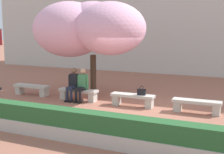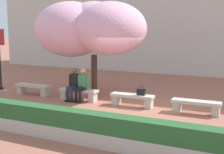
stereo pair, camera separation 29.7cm
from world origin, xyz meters
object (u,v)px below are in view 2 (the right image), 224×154
stone_bench_near_west (79,93)px  stone_bench_near_east (196,105)px  stone_bench_center (132,98)px  handbag (141,92)px  person_seated_left (73,83)px  person_seated_right (82,83)px  cherry_tree_main (90,28)px  stone_bench_west_end (33,88)px

stone_bench_near_west → stone_bench_near_east: (4.61, 0.00, 0.00)m
stone_bench_center → handbag: handbag is taller
stone_bench_near_west → person_seated_left: (-0.20, -0.05, 0.40)m
handbag → person_seated_right: bearing=-178.5°
stone_bench_near_east → person_seated_left: size_ratio=1.26×
stone_bench_near_east → handbag: 1.99m
cherry_tree_main → person_seated_left: bearing=-94.0°
stone_bench_near_west → handbag: size_ratio=4.80×
stone_bench_near_west → person_seated_right: person_seated_right is taller
stone_bench_center → stone_bench_near_west: bearing=180.0°
stone_bench_west_end → stone_bench_center: (4.61, 0.00, 0.00)m
stone_bench_center → cherry_tree_main: 3.69m
person_seated_left → stone_bench_center: bearing=1.2°
stone_bench_west_end → stone_bench_near_west: size_ratio=1.00×
stone_bench_west_end → stone_bench_near_east: (6.91, 0.00, 0.00)m
stone_bench_near_west → handbag: 2.66m
handbag → stone_bench_center: bearing=-178.0°
stone_bench_near_west → person_seated_left: bearing=-165.0°
stone_bench_near_east → person_seated_right: bearing=-179.3°
stone_bench_near_east → person_seated_right: person_seated_right is taller
person_seated_left → cherry_tree_main: cherry_tree_main is taller
person_seated_left → person_seated_right: size_ratio=1.00×
stone_bench_center → stone_bench_near_east: same height
stone_bench_west_end → handbag: bearing=0.1°
stone_bench_near_east → person_seated_left: 4.83m
stone_bench_center → cherry_tree_main: cherry_tree_main is taller
person_seated_left → handbag: (2.84, 0.07, -0.12)m
stone_bench_near_west → person_seated_left: person_seated_left is taller
cherry_tree_main → person_seated_right: bearing=-75.2°
stone_bench_west_end → stone_bench_near_west: same height
handbag → stone_bench_west_end: bearing=-179.9°
stone_bench_west_end → stone_bench_near_west: (2.30, 0.00, 0.00)m
cherry_tree_main → stone_bench_center: bearing=-25.3°
stone_bench_west_end → person_seated_right: 2.54m
person_seated_right → cherry_tree_main: size_ratio=0.26×
stone_bench_west_end → person_seated_left: 2.14m
stone_bench_near_west → stone_bench_near_east: same height
stone_bench_near_east → handbag: (-1.97, 0.01, 0.28)m
person_seated_left → handbag: 2.85m
stone_bench_west_end → stone_bench_near_west: 2.30m
stone_bench_near_west → person_seated_left: size_ratio=1.26×
stone_bench_center → stone_bench_west_end: bearing=180.0°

